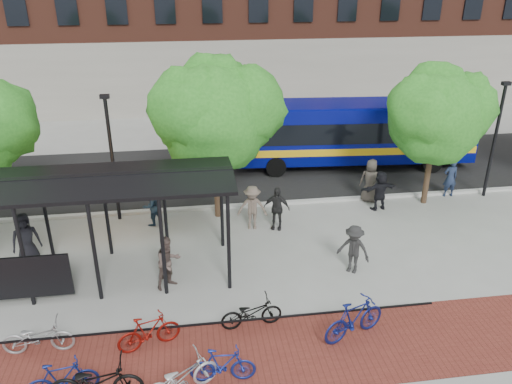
{
  "coord_description": "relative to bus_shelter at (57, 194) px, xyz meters",
  "views": [
    {
      "loc": [
        -4.07,
        -15.17,
        9.35
      ],
      "look_at": [
        -1.61,
        1.91,
        1.6
      ],
      "focal_mm": 35.0,
      "sensor_mm": 36.0,
      "label": 1
    }
  ],
  "objects": [
    {
      "name": "ground",
      "position": [
        8.13,
        0.48,
        -3.0
      ],
      "size": [
        160.0,
        160.0,
        0.0
      ],
      "primitive_type": "plane",
      "color": "#9E9E99",
      "rests_on": "ground"
    },
    {
      "name": "asphalt_street",
      "position": [
        8.13,
        8.48,
        -2.99
      ],
      "size": [
        160.0,
        8.0,
        0.01
      ],
      "primitive_type": "cube",
      "color": "black",
      "rests_on": "ground"
    },
    {
      "name": "curb",
      "position": [
        8.13,
        4.48,
        -2.94
      ],
      "size": [
        160.0,
        0.25,
        0.12
      ],
      "primitive_type": "cube",
      "color": "#B7B7B2",
      "rests_on": "ground"
    },
    {
      "name": "brick_strip",
      "position": [
        6.13,
        -4.52,
        -3.0
      ],
      "size": [
        24.0,
        3.0,
        0.01
      ],
      "primitive_type": "cube",
      "color": "maroon",
      "rests_on": "ground"
    },
    {
      "name": "bike_rack_rail",
      "position": [
        4.83,
        -3.62,
        -3.0
      ],
      "size": [
        12.0,
        0.05,
        0.95
      ],
      "primitive_type": "cube",
      "color": "black",
      "rests_on": "ground"
    },
    {
      "name": "bus_shelter",
      "position": [
        0.0,
        0.0,
        0.0
      ],
      "size": [
        10.6,
        3.07,
        3.6
      ],
      "color": "black",
      "rests_on": "ground"
    },
    {
      "name": "tree_b",
      "position": [
        5.23,
        3.83,
        1.46
      ],
      "size": [
        5.15,
        4.2,
        6.47
      ],
      "color": "#382619",
      "rests_on": "ground"
    },
    {
      "name": "tree_c",
      "position": [
        14.22,
        3.83,
        1.06
      ],
      "size": [
        4.66,
        3.8,
        5.92
      ],
      "color": "#382619",
      "rests_on": "ground"
    },
    {
      "name": "lamp_post_left",
      "position": [
        1.13,
        4.08,
        -0.25
      ],
      "size": [
        0.35,
        0.2,
        5.12
      ],
      "color": "black",
      "rests_on": "ground"
    },
    {
      "name": "lamp_post_right",
      "position": [
        17.13,
        4.08,
        -0.25
      ],
      "size": [
        0.35,
        0.2,
        5.12
      ],
      "color": "black",
      "rests_on": "ground"
    },
    {
      "name": "bus",
      "position": [
        12.27,
        8.66,
        -1.11
      ],
      "size": [
        12.37,
        3.6,
        3.3
      ],
      "rotation": [
        0.0,
        0.0,
        -0.08
      ],
      "color": "#060C79",
      "rests_on": "ground"
    },
    {
      "name": "bike_2",
      "position": [
        -0.14,
        -3.57,
        -2.51
      ],
      "size": [
        1.86,
        0.67,
        0.97
      ],
      "primitive_type": "imported",
      "rotation": [
        0.0,
        0.0,
        1.56
      ],
      "color": "#9C9C9E",
      "rests_on": "ground"
    },
    {
      "name": "bike_3",
      "position": [
        0.8,
        -5.22,
        -2.49
      ],
      "size": [
        1.74,
        0.75,
        1.01
      ],
      "primitive_type": "imported",
      "rotation": [
        0.0,
        0.0,
        1.74
      ],
      "color": "navy",
      "rests_on": "ground"
    },
    {
      "name": "bike_4",
      "position": [
        1.64,
        -5.48,
        -2.43
      ],
      "size": [
        2.19,
        0.84,
        1.14
      ],
      "primitive_type": "imported",
      "rotation": [
        0.0,
        0.0,
        1.53
      ],
      "color": "black",
      "rests_on": "ground"
    },
    {
      "name": "bike_5",
      "position": [
        2.75,
        -3.81,
        -2.49
      ],
      "size": [
        1.77,
        0.96,
        1.03
      ],
      "primitive_type": "imported",
      "rotation": [
        0.0,
        0.0,
        1.87
      ],
      "color": "maroon",
      "rests_on": "ground"
    },
    {
      "name": "bike_6",
      "position": [
        3.57,
        -5.56,
        -2.49
      ],
      "size": [
        2.05,
        1.42,
        1.02
      ],
      "primitive_type": "imported",
      "rotation": [
        0.0,
        0.0,
        1.99
      ],
      "color": "#BBBBBE",
      "rests_on": "ground"
    },
    {
      "name": "bike_7",
      "position": [
        4.6,
        -5.29,
        -2.51
      ],
      "size": [
        1.67,
        0.6,
        0.98
      ],
      "primitive_type": "imported",
      "rotation": [
        0.0,
        0.0,
        1.49
      ],
      "color": "navy",
      "rests_on": "ground"
    },
    {
      "name": "bike_8",
      "position": [
        5.57,
        -3.33,
        -2.54
      ],
      "size": [
        1.82,
        0.8,
        0.93
      ],
      "primitive_type": "imported",
      "rotation": [
        0.0,
        0.0,
        1.68
      ],
      "color": "black",
      "rests_on": "ground"
    },
    {
      "name": "bike_11",
      "position": [
        8.3,
        -4.18,
        -2.4
      ],
      "size": [
        2.07,
        1.27,
        1.21
      ],
      "primitive_type": "imported",
      "rotation": [
        0.0,
        0.0,
        1.95
      ],
      "color": "navy",
      "rests_on": "ground"
    },
    {
      "name": "pedestrian_0",
      "position": [
        -1.57,
        1.06,
        -2.05
      ],
      "size": [
        1.09,
        0.92,
        1.91
      ],
      "primitive_type": "imported",
      "rotation": [
        0.0,
        0.0,
        0.39
      ],
      "color": "black",
      "rests_on": "ground"
    },
    {
      "name": "pedestrian_2",
      "position": [
        2.51,
        3.39,
        -2.17
      ],
      "size": [
        1.02,
        1.01,
        1.66
      ],
      "primitive_type": "imported",
      "rotation": [
        0.0,
        0.0,
        3.88
      ],
      "color": "#1D3145",
      "rests_on": "ground"
    },
    {
      "name": "pedestrian_3",
      "position": [
        6.39,
        2.5,
        -2.1
      ],
      "size": [
        1.26,
        0.86,
        1.79
      ],
      "primitive_type": "imported",
      "rotation": [
        0.0,
        0.0,
        -0.18
      ],
      "color": "brown",
      "rests_on": "ground"
    },
    {
      "name": "pedestrian_4",
      "position": [
        7.32,
        2.36,
        -2.13
      ],
      "size": [
        1.1,
        0.73,
        1.74
      ],
      "primitive_type": "imported",
      "rotation": [
        0.0,
        0.0,
        5.95
      ],
      "color": "black",
      "rests_on": "ground"
    },
    {
      "name": "pedestrian_5",
      "position": [
        11.92,
        3.43,
        -2.14
      ],
      "size": [
        1.67,
        0.8,
        1.73
      ],
      "primitive_type": "imported",
      "rotation": [
        0.0,
        0.0,
        3.33
      ],
      "color": "black",
      "rests_on": "ground"
    },
    {
      "name": "pedestrian_6",
      "position": [
        11.81,
        4.28,
        -2.04
      ],
      "size": [
        1.11,
        0.96,
        1.93
      ],
      "primitive_type": "imported",
      "rotation": [
        0.0,
        0.0,
        2.69
      ],
      "color": "#3F3932",
      "rests_on": "ground"
    },
    {
      "name": "pedestrian_7",
      "position": [
        15.5,
        4.28,
        -2.12
      ],
      "size": [
        0.64,
        0.42,
        1.76
      ],
      "primitive_type": "imported",
      "rotation": [
        0.0,
        0.0,
        3.14
      ],
      "color": "#1F2B48",
      "rests_on": "ground"
    },
    {
      "name": "pedestrian_8",
      "position": [
        3.24,
        -1.02,
        -2.11
      ],
      "size": [
        1.09,
        1.03,
        1.78
      ],
      "primitive_type": "imported",
      "rotation": [
        0.0,
        0.0,
        0.56
      ],
      "color": "brown",
      "rests_on": "ground"
    },
    {
      "name": "pedestrian_9",
      "position": [
        9.3,
        -1.02,
        -2.14
      ],
      "size": [
        1.27,
        1.19,
        1.72
      ],
      "primitive_type": "imported",
      "rotation": [
        0.0,
        0.0,
        5.62
      ],
      "color": "#242424",
      "rests_on": "ground"
    }
  ]
}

